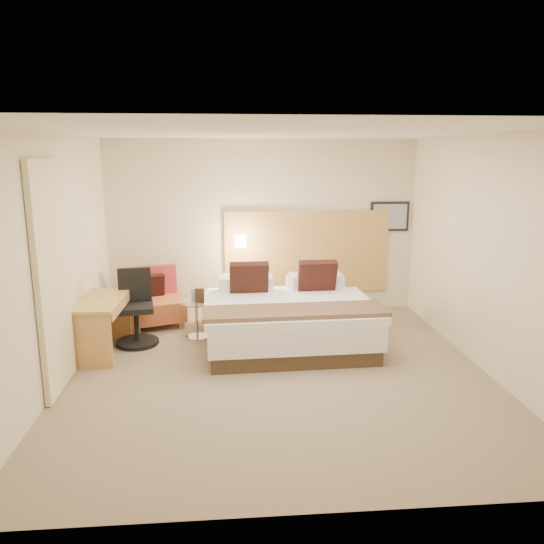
{
  "coord_description": "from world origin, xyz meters",
  "views": [
    {
      "loc": [
        -0.55,
        -5.72,
        2.48
      ],
      "look_at": [
        -0.03,
        0.45,
        1.09
      ],
      "focal_mm": 35.0,
      "sensor_mm": 36.0,
      "label": 1
    }
  ],
  "objects": [
    {
      "name": "floor",
      "position": [
        0.0,
        0.0,
        -0.01
      ],
      "size": [
        4.8,
        5.0,
        0.02
      ],
      "primitive_type": "cube",
      "color": "#826F57",
      "rests_on": "ground"
    },
    {
      "name": "ceiling",
      "position": [
        0.0,
        0.0,
        2.71
      ],
      "size": [
        4.8,
        5.0,
        0.02
      ],
      "primitive_type": "cube",
      "color": "white",
      "rests_on": "floor"
    },
    {
      "name": "wall_back",
      "position": [
        0.0,
        2.51,
        1.35
      ],
      "size": [
        4.8,
        0.02,
        2.7
      ],
      "primitive_type": "cube",
      "color": "beige",
      "rests_on": "floor"
    },
    {
      "name": "wall_front",
      "position": [
        0.0,
        -2.51,
        1.35
      ],
      "size": [
        4.8,
        0.02,
        2.7
      ],
      "primitive_type": "cube",
      "color": "beige",
      "rests_on": "floor"
    },
    {
      "name": "wall_left",
      "position": [
        -2.41,
        0.0,
        1.35
      ],
      "size": [
        0.02,
        5.0,
        2.7
      ],
      "primitive_type": "cube",
      "color": "beige",
      "rests_on": "floor"
    },
    {
      "name": "wall_right",
      "position": [
        2.41,
        0.0,
        1.35
      ],
      "size": [
        0.02,
        5.0,
        2.7
      ],
      "primitive_type": "cube",
      "color": "beige",
      "rests_on": "floor"
    },
    {
      "name": "headboard_panel",
      "position": [
        0.7,
        2.47,
        0.95
      ],
      "size": [
        2.6,
        0.04,
        1.3
      ],
      "primitive_type": "cube",
      "color": "#BB8849",
      "rests_on": "wall_back"
    },
    {
      "name": "art_frame",
      "position": [
        2.02,
        2.48,
        1.5
      ],
      "size": [
        0.62,
        0.03,
        0.47
      ],
      "primitive_type": "cube",
      "color": "black",
      "rests_on": "wall_back"
    },
    {
      "name": "art_canvas",
      "position": [
        2.02,
        2.46,
        1.5
      ],
      "size": [
        0.54,
        0.01,
        0.39
      ],
      "primitive_type": "cube",
      "color": "#778EA4",
      "rests_on": "wall_back"
    },
    {
      "name": "lamp_arm",
      "position": [
        -0.35,
        2.42,
        1.15
      ],
      "size": [
        0.02,
        0.12,
        0.02
      ],
      "primitive_type": "cylinder",
      "rotation": [
        1.57,
        0.0,
        0.0
      ],
      "color": "silver",
      "rests_on": "wall_back"
    },
    {
      "name": "lamp_shade",
      "position": [
        -0.35,
        2.36,
        1.15
      ],
      "size": [
        0.15,
        0.15,
        0.15
      ],
      "primitive_type": "cube",
      "color": "#FAE8C3",
      "rests_on": "wall_back"
    },
    {
      "name": "curtain",
      "position": [
        -2.36,
        -0.25,
        1.22
      ],
      "size": [
        0.06,
        0.9,
        2.42
      ],
      "primitive_type": "cube",
      "color": "beige",
      "rests_on": "wall_left"
    },
    {
      "name": "bottle_a",
      "position": [
        -1.03,
        1.29,
        0.6
      ],
      "size": [
        0.06,
        0.06,
        0.18
      ],
      "primitive_type": "cylinder",
      "rotation": [
        0.0,
        0.0,
        -0.17
      ],
      "color": "#98D5EB",
      "rests_on": "side_table"
    },
    {
      "name": "bottle_b",
      "position": [
        -0.99,
        1.31,
        0.6
      ],
      "size": [
        0.06,
        0.06,
        0.18
      ],
      "primitive_type": "cylinder",
      "rotation": [
        0.0,
        0.0,
        -0.17
      ],
      "color": "#8CC5D9",
      "rests_on": "side_table"
    },
    {
      "name": "menu_folder",
      "position": [
        -0.94,
        1.23,
        0.6
      ],
      "size": [
        0.12,
        0.06,
        0.2
      ],
      "primitive_type": "cube",
      "rotation": [
        0.0,
        0.0,
        -0.17
      ],
      "color": "#3D2719",
      "rests_on": "side_table"
    },
    {
      "name": "bed",
      "position": [
        0.21,
        1.02,
        0.34
      ],
      "size": [
        2.23,
        2.17,
        1.06
      ],
      "color": "#3C2C1E",
      "rests_on": "floor"
    },
    {
      "name": "lounge_chair",
      "position": [
        -1.65,
        1.9,
        0.33
      ],
      "size": [
        0.97,
        0.91,
        0.83
      ],
      "color": "tan",
      "rests_on": "floor"
    },
    {
      "name": "side_table",
      "position": [
        -0.99,
        1.27,
        0.28
      ],
      "size": [
        0.52,
        0.52,
        0.5
      ],
      "color": "white",
      "rests_on": "floor"
    },
    {
      "name": "desk",
      "position": [
        -2.11,
        0.79,
        0.56
      ],
      "size": [
        0.55,
        1.15,
        0.71
      ],
      "color": "tan",
      "rests_on": "floor"
    },
    {
      "name": "desk_chair",
      "position": [
        -1.77,
        1.1,
        0.41
      ],
      "size": [
        0.64,
        0.64,
        0.99
      ],
      "color": "black",
      "rests_on": "floor"
    }
  ]
}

